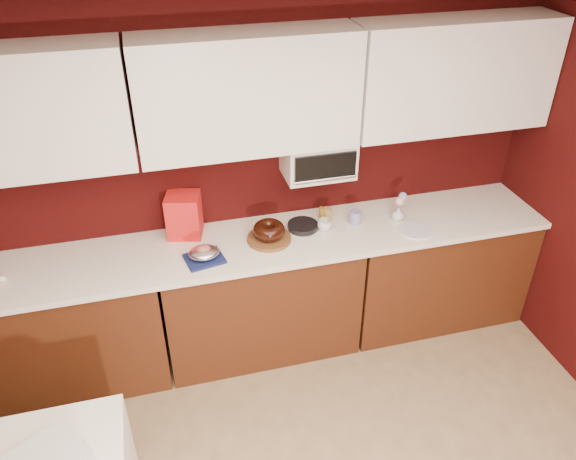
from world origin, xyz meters
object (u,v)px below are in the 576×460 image
(bundt_cake, at_px, (269,230))
(flower_vase, at_px, (398,213))
(coffee_mug, at_px, (324,224))
(toaster_oven, at_px, (318,157))
(blue_jar, at_px, (355,217))
(foil_ham_nest, at_px, (204,253))
(pandoro_box, at_px, (184,215))

(bundt_cake, distance_m, flower_vase, 0.92)
(coffee_mug, xyz_separation_m, flower_vase, (0.53, -0.01, 0.01))
(toaster_oven, relative_size, bundt_cake, 2.15)
(toaster_oven, relative_size, blue_jar, 4.81)
(toaster_oven, bearing_deg, foil_ham_nest, -160.81)
(blue_jar, height_order, flower_vase, flower_vase)
(foil_ham_nest, relative_size, coffee_mug, 2.07)
(coffee_mug, distance_m, flower_vase, 0.53)
(bundt_cake, height_order, foil_ham_nest, bundt_cake)
(toaster_oven, height_order, flower_vase, toaster_oven)
(pandoro_box, relative_size, coffee_mug, 3.23)
(bundt_cake, xyz_separation_m, foil_ham_nest, (-0.44, -0.11, -0.02))
(pandoro_box, xyz_separation_m, coffee_mug, (0.91, -0.19, -0.10))
(toaster_oven, xyz_separation_m, flower_vase, (0.55, -0.15, -0.42))
(flower_vase, bearing_deg, blue_jar, 173.24)
(foil_ham_nest, height_order, blue_jar, blue_jar)
(pandoro_box, relative_size, blue_jar, 3.14)
(toaster_oven, xyz_separation_m, blue_jar, (0.24, -0.12, -0.43))
(toaster_oven, height_order, coffee_mug, toaster_oven)
(blue_jar, xyz_separation_m, flower_vase, (0.30, -0.04, 0.01))
(bundt_cake, bearing_deg, foil_ham_nest, -166.07)
(bundt_cake, xyz_separation_m, blue_jar, (0.62, 0.06, -0.03))
(pandoro_box, height_order, flower_vase, pandoro_box)
(pandoro_box, height_order, coffee_mug, pandoro_box)
(pandoro_box, bearing_deg, bundt_cake, -9.01)
(toaster_oven, xyz_separation_m, coffee_mug, (0.01, -0.15, -0.43))
(flower_vase, bearing_deg, toaster_oven, 164.47)
(bundt_cake, height_order, coffee_mug, bundt_cake)
(blue_jar, bearing_deg, pandoro_box, 172.00)
(bundt_cake, xyz_separation_m, pandoro_box, (-0.52, 0.22, 0.07))
(toaster_oven, height_order, bundt_cake, toaster_oven)
(bundt_cake, distance_m, foil_ham_nest, 0.45)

